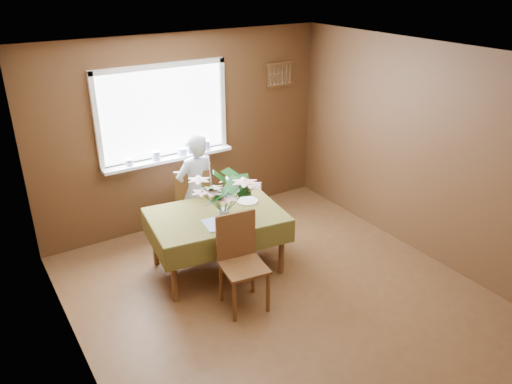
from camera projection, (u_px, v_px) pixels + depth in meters
floor at (284, 301)px, 5.26m from camera, size 4.50×4.50×0.00m
ceiling at (291, 59)px, 4.23m from camera, size 4.50×4.50×0.00m
wall_back at (186, 132)px, 6.47m from camera, size 4.00×0.00×4.00m
wall_front at (504, 324)px, 3.02m from camera, size 4.00×0.00×4.00m
wall_left at (72, 252)px, 3.77m from camera, size 0.00×4.50×4.50m
wall_right at (429, 154)px, 5.72m from camera, size 0.00×4.50×4.50m
window_assembly at (166, 129)px, 6.24m from camera, size 1.72×0.20×1.22m
spoon_rack at (280, 74)px, 6.90m from camera, size 0.44×0.05×0.33m
dining_table at (216, 221)px, 5.57m from camera, size 1.58×1.18×0.72m
chair_far at (193, 201)px, 6.23m from camera, size 0.56×0.56×0.99m
chair_near at (240, 257)px, 5.03m from camera, size 0.48×0.48×0.99m
seated_woman at (197, 191)px, 6.09m from camera, size 0.55×0.39×1.43m
flower_bouquet at (223, 192)px, 5.20m from camera, size 0.64×0.64×0.55m
side_plate at (247, 201)px, 5.82m from camera, size 0.27×0.27×0.01m
table_knife at (232, 218)px, 5.42m from camera, size 0.09×0.24×0.00m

